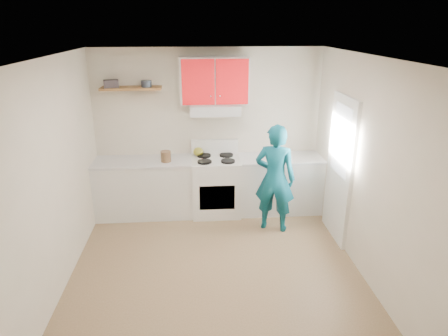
{
  "coord_description": "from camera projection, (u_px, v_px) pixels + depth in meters",
  "views": [
    {
      "loc": [
        -0.23,
        -4.25,
        2.94
      ],
      "look_at": [
        0.15,
        0.55,
        1.15
      ],
      "focal_mm": 31.42,
      "sensor_mm": 36.0,
      "label": 1
    }
  ],
  "objects": [
    {
      "name": "door",
      "position": [
        340.0,
        169.0,
        5.44
      ],
      "size": [
        0.05,
        0.85,
        2.05
      ],
      "primitive_type": "cube",
      "color": "white",
      "rests_on": "floor"
    },
    {
      "name": "upper_cabinets",
      "position": [
        215.0,
        81.0,
        5.9
      ],
      "size": [
        1.02,
        0.33,
        0.7
      ],
      "primitive_type": "cube",
      "color": "red",
      "rests_on": "back_wall"
    },
    {
      "name": "left_wall",
      "position": [
        56.0,
        177.0,
        4.42
      ],
      "size": [
        0.04,
        3.8,
        2.6
      ],
      "primitive_type": "cube",
      "color": "beige",
      "rests_on": "floor"
    },
    {
      "name": "door_glass",
      "position": [
        341.0,
        140.0,
        5.29
      ],
      "size": [
        0.01,
        0.55,
        0.95
      ],
      "primitive_type": "cube",
      "color": "white",
      "rests_on": "door"
    },
    {
      "name": "stove",
      "position": [
        216.0,
        186.0,
        6.33
      ],
      "size": [
        0.76,
        0.65,
        0.92
      ],
      "primitive_type": "cube",
      "color": "white",
      "rests_on": "floor"
    },
    {
      "name": "ceiling",
      "position": [
        214.0,
        57.0,
        4.1
      ],
      "size": [
        3.6,
        3.8,
        0.04
      ],
      "primitive_type": "cube",
      "color": "white",
      "rests_on": "floor"
    },
    {
      "name": "shelf",
      "position": [
        131.0,
        88.0,
        5.86
      ],
      "size": [
        0.9,
        0.3,
        0.04
      ],
      "primitive_type": "cube",
      "color": "brown",
      "rests_on": "back_wall"
    },
    {
      "name": "counter_right",
      "position": [
        279.0,
        184.0,
        6.43
      ],
      "size": [
        1.32,
        0.6,
        0.9
      ],
      "primitive_type": "cube",
      "color": "silver",
      "rests_on": "floor"
    },
    {
      "name": "books",
      "position": [
        111.0,
        84.0,
        5.78
      ],
      "size": [
        0.24,
        0.2,
        0.11
      ],
      "primitive_type": "cube",
      "rotation": [
        0.0,
        0.0,
        0.22
      ],
      "color": "#3C353B",
      "rests_on": "shelf"
    },
    {
      "name": "silicone_mat",
      "position": [
        298.0,
        159.0,
        6.23
      ],
      "size": [
        0.34,
        0.31,
        0.01
      ],
      "primitive_type": "cube",
      "rotation": [
        0.0,
        0.0,
        -0.2
      ],
      "color": "#B41213",
      "rests_on": "counter_right"
    },
    {
      "name": "floor",
      "position": [
        216.0,
        267.0,
        5.01
      ],
      "size": [
        3.8,
        3.8,
        0.0
      ],
      "primitive_type": "plane",
      "color": "brown",
      "rests_on": "ground"
    },
    {
      "name": "cutting_board",
      "position": [
        269.0,
        158.0,
        6.26
      ],
      "size": [
        0.33,
        0.26,
        0.02
      ],
      "primitive_type": "cube",
      "rotation": [
        0.0,
        0.0,
        -0.15
      ],
      "color": "olive",
      "rests_on": "counter_right"
    },
    {
      "name": "kettle",
      "position": [
        198.0,
        152.0,
        6.3
      ],
      "size": [
        0.19,
        0.19,
        0.14
      ],
      "primitive_type": "ellipsoid",
      "rotation": [
        0.0,
        0.0,
        0.18
      ],
      "color": "olive",
      "rests_on": "stove"
    },
    {
      "name": "crock",
      "position": [
        166.0,
        157.0,
        6.04
      ],
      "size": [
        0.19,
        0.19,
        0.19
      ],
      "primitive_type": "cylinder",
      "rotation": [
        0.0,
        0.0,
        -0.21
      ],
      "color": "#4F3722",
      "rests_on": "counter_left"
    },
    {
      "name": "person",
      "position": [
        275.0,
        178.0,
        5.7
      ],
      "size": [
        0.69,
        0.57,
        1.62
      ],
      "primitive_type": "imported",
      "rotation": [
        0.0,
        0.0,
        2.78
      ],
      "color": "#0A4F61",
      "rests_on": "floor"
    },
    {
      "name": "back_wall",
      "position": [
        208.0,
        131.0,
        6.33
      ],
      "size": [
        3.6,
        0.04,
        2.6
      ],
      "primitive_type": "cube",
      "color": "beige",
      "rests_on": "floor"
    },
    {
      "name": "right_wall",
      "position": [
        365.0,
        168.0,
        4.69
      ],
      "size": [
        0.04,
        3.8,
        2.6
      ],
      "primitive_type": "cube",
      "color": "beige",
      "rests_on": "floor"
    },
    {
      "name": "counter_left",
      "position": [
        145.0,
        188.0,
        6.27
      ],
      "size": [
        1.52,
        0.6,
        0.9
      ],
      "primitive_type": "cube",
      "color": "silver",
      "rests_on": "floor"
    },
    {
      "name": "front_wall",
      "position": [
        230.0,
        268.0,
        2.78
      ],
      "size": [
        3.6,
        0.04,
        2.6
      ],
      "primitive_type": "cube",
      "color": "beige",
      "rests_on": "floor"
    },
    {
      "name": "range_hood",
      "position": [
        215.0,
        109.0,
        6.0
      ],
      "size": [
        0.76,
        0.44,
        0.15
      ],
      "primitive_type": "cube",
      "color": "silver",
      "rests_on": "back_wall"
    },
    {
      "name": "tin",
      "position": [
        146.0,
        84.0,
        5.83
      ],
      "size": [
        0.17,
        0.17,
        0.1
      ],
      "primitive_type": "cylinder",
      "rotation": [
        0.0,
        0.0,
        -0.06
      ],
      "color": "#333D4C",
      "rests_on": "shelf"
    }
  ]
}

